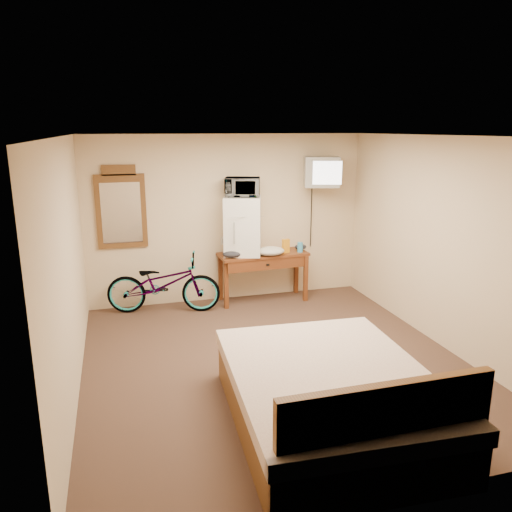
% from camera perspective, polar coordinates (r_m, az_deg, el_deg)
% --- Properties ---
extents(room, '(4.60, 4.64, 2.50)m').
position_cam_1_polar(room, '(5.38, 2.19, 0.10)').
color(room, '#3F2A1F').
rests_on(room, ground).
extents(desk, '(1.36, 0.59, 0.75)m').
position_cam_1_polar(desk, '(7.52, 0.88, -0.61)').
color(desk, brown).
rests_on(desk, floor).
extents(mini_fridge, '(0.66, 0.64, 0.86)m').
position_cam_1_polar(mini_fridge, '(7.37, -1.53, 3.49)').
color(mini_fridge, white).
rests_on(mini_fridge, desk).
extents(microwave, '(0.57, 0.47, 0.27)m').
position_cam_1_polar(microwave, '(7.28, -1.56, 7.89)').
color(microwave, white).
rests_on(microwave, mini_fridge).
extents(snack_bag, '(0.12, 0.08, 0.21)m').
position_cam_1_polar(snack_bag, '(7.53, 3.43, 1.16)').
color(snack_bag, orange).
rests_on(snack_bag, desk).
extents(blue_cup, '(0.09, 0.09, 0.15)m').
position_cam_1_polar(blue_cup, '(7.60, 5.06, 1.01)').
color(blue_cup, '#3D9DD2').
rests_on(blue_cup, desk).
extents(cloth_cream, '(0.41, 0.32, 0.13)m').
position_cam_1_polar(cloth_cream, '(7.38, 1.71, 0.58)').
color(cloth_cream, beige).
rests_on(cloth_cream, desk).
extents(cloth_dark_a, '(0.29, 0.22, 0.11)m').
position_cam_1_polar(cloth_dark_a, '(7.26, -2.71, 0.25)').
color(cloth_dark_a, black).
rests_on(cloth_dark_a, desk).
extents(cloth_dark_b, '(0.18, 0.15, 0.08)m').
position_cam_1_polar(cloth_dark_b, '(7.76, 5.11, 1.05)').
color(cloth_dark_b, black).
rests_on(cloth_dark_b, desk).
extents(crt_television, '(0.61, 0.65, 0.44)m').
position_cam_1_polar(crt_television, '(7.62, 7.48, 9.53)').
color(crt_television, black).
rests_on(crt_television, room).
extents(wall_mirror, '(0.69, 0.04, 1.18)m').
position_cam_1_polar(wall_mirror, '(7.31, -15.17, 5.27)').
color(wall_mirror, brown).
rests_on(wall_mirror, room).
extents(bicycle, '(1.69, 0.89, 0.84)m').
position_cam_1_polar(bicycle, '(7.25, -10.53, -3.12)').
color(bicycle, black).
rests_on(bicycle, floor).
extents(bed, '(1.80, 2.32, 0.90)m').
position_cam_1_polar(bed, '(4.59, 8.66, -15.70)').
color(bed, brown).
rests_on(bed, floor).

